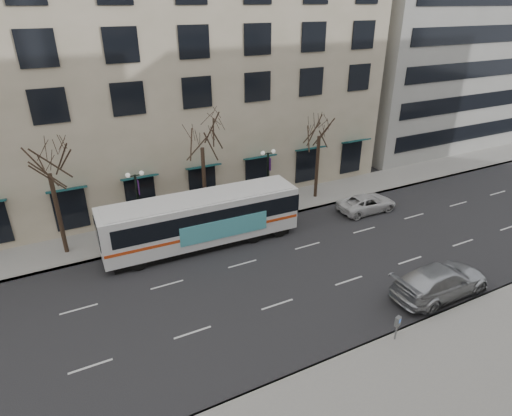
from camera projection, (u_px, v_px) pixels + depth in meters
ground at (259, 283)px, 25.83m from camera, size 160.00×160.00×0.00m
sidewalk_far at (263, 207)px, 35.04m from camera, size 80.00×4.00×0.15m
building_hotel at (127, 44)px, 36.60m from camera, size 40.00×20.00×24.00m
tree_far_left at (46, 159)px, 25.89m from camera, size 3.60×3.60×8.34m
tree_far_mid at (201, 135)px, 29.86m from camera, size 3.60×3.60×8.55m
tree_far_right at (320, 125)px, 34.13m from camera, size 3.60×3.60×8.06m
lamp_post_left at (139, 203)px, 29.09m from camera, size 1.22×0.45×5.21m
lamp_post_right at (268, 178)px, 33.15m from camera, size 1.22×0.45×5.21m
city_bus at (203, 219)px, 29.07m from camera, size 13.53×3.33×3.65m
silver_car at (441, 281)px, 24.47m from camera, size 6.28×2.62×1.81m
white_pickup at (367, 203)px, 34.36m from camera, size 4.96×2.37×1.36m
pay_station at (397, 323)px, 20.90m from camera, size 0.34×0.27×1.38m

